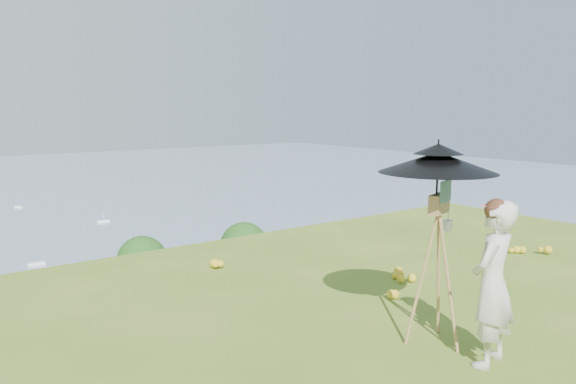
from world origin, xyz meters
TOP-DOWN VIEW (x-y plane):
  - painter at (0.01, 1.20)m, footprint 0.64×0.50m
  - field_easel at (-0.02, 1.81)m, footprint 0.80×0.80m
  - sun_umbrella at (-0.02, 1.84)m, footprint 1.48×1.48m
  - painter_cap at (0.01, 1.20)m, footprint 0.27×0.29m

SIDE VIEW (x-z plane):
  - painter at x=0.01m, z-range 0.00..1.54m
  - field_easel at x=-0.02m, z-range 0.00..1.66m
  - painter_cap at x=0.01m, z-range 1.45..1.55m
  - sun_umbrella at x=-0.02m, z-range 1.37..2.05m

